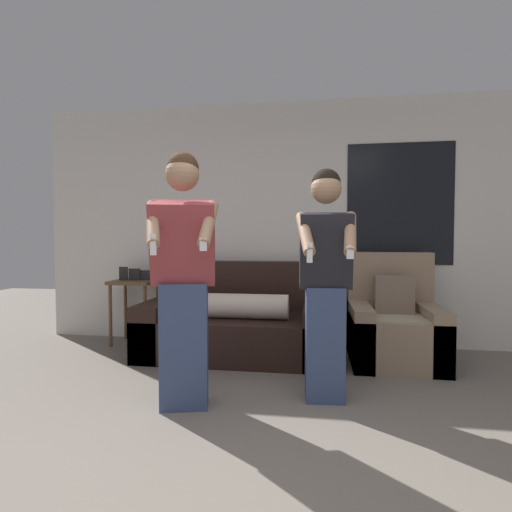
{
  "coord_description": "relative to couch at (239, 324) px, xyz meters",
  "views": [
    {
      "loc": [
        0.21,
        -1.59,
        1.17
      ],
      "look_at": [
        -0.2,
        1.21,
        1.05
      ],
      "focal_mm": 28.0,
      "sensor_mm": 36.0,
      "label": 1
    }
  ],
  "objects": [
    {
      "name": "wall_back",
      "position": [
        0.58,
        0.51,
        1.05
      ],
      "size": [
        5.9,
        0.07,
        2.7
      ],
      "color": "silver",
      "rests_on": "ground_plane"
    },
    {
      "name": "armchair",
      "position": [
        1.52,
        -0.05,
        0.03
      ],
      "size": [
        0.82,
        0.84,
        1.04
      ],
      "color": "#937A60",
      "rests_on": "ground_plane"
    },
    {
      "name": "side_table",
      "position": [
        -1.24,
        0.24,
        0.29
      ],
      "size": [
        0.48,
        0.43,
        0.86
      ],
      "color": "brown",
      "rests_on": "ground_plane"
    },
    {
      "name": "person_left",
      "position": [
        -0.12,
        -1.35,
        0.59
      ],
      "size": [
        0.51,
        0.58,
        1.76
      ],
      "color": "#384770",
      "rests_on": "ground_plane"
    },
    {
      "name": "person_right",
      "position": [
        0.85,
        -1.07,
        0.56
      ],
      "size": [
        0.43,
        0.5,
        1.67
      ],
      "color": "#384770",
      "rests_on": "ground_plane"
    },
    {
      "name": "couch",
      "position": [
        0.0,
        0.0,
        0.0
      ],
      "size": [
        1.89,
        0.98,
        0.93
      ],
      "color": "black",
      "rests_on": "ground_plane"
    }
  ]
}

